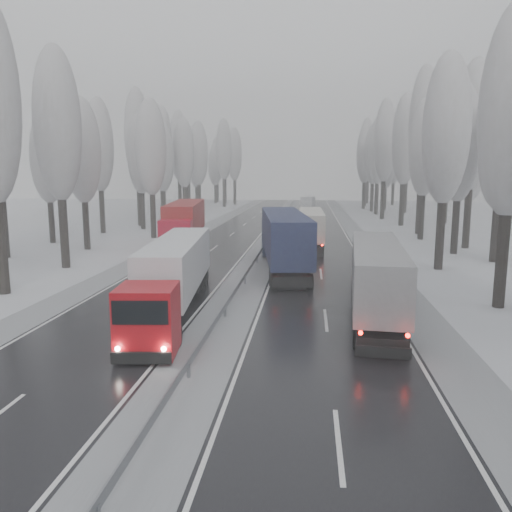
% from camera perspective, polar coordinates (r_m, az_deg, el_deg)
% --- Properties ---
extents(ground, '(260.00, 260.00, 0.00)m').
position_cam_1_polar(ground, '(15.63, -11.39, -19.32)').
color(ground, silver).
rests_on(ground, ground).
extents(carriageway_right, '(7.50, 200.00, 0.03)m').
position_cam_1_polar(carriageway_right, '(43.68, 7.28, -0.50)').
color(carriageway_right, black).
rests_on(carriageway_right, ground).
extents(carriageway_left, '(7.50, 200.00, 0.03)m').
position_cam_1_polar(carriageway_left, '(44.71, -6.30, -0.25)').
color(carriageway_left, black).
rests_on(carriageway_left, ground).
extents(median_slush, '(3.00, 200.00, 0.04)m').
position_cam_1_polar(median_slush, '(43.89, 0.41, -0.37)').
color(median_slush, '#94979B').
rests_on(median_slush, ground).
extents(shoulder_right, '(2.40, 200.00, 0.04)m').
position_cam_1_polar(shoulder_right, '(44.06, 13.72, -0.60)').
color(shoulder_right, '#94979B').
rests_on(shoulder_right, ground).
extents(shoulder_left, '(2.40, 200.00, 0.04)m').
position_cam_1_polar(shoulder_left, '(46.03, -12.33, -0.13)').
color(shoulder_left, '#94979B').
rests_on(shoulder_left, ground).
extents(median_guardrail, '(0.12, 200.00, 0.76)m').
position_cam_1_polar(median_guardrail, '(43.78, 0.41, 0.37)').
color(median_guardrail, slate).
rests_on(median_guardrail, ground).
extents(tree_18, '(3.60, 3.60, 16.58)m').
position_cam_1_polar(tree_18, '(41.46, 20.93, 13.27)').
color(tree_18, black).
rests_on(tree_18, ground).
extents(tree_19, '(3.60, 3.60, 14.57)m').
position_cam_1_polar(tree_19, '(46.81, 26.24, 10.84)').
color(tree_19, black).
rests_on(tree_19, ground).
extents(tree_20, '(3.60, 3.60, 15.71)m').
position_cam_1_polar(tree_20, '(50.14, 22.34, 11.77)').
color(tree_20, black).
rests_on(tree_20, ground).
extents(tree_21, '(3.60, 3.60, 18.62)m').
position_cam_1_polar(tree_21, '(54.72, 23.59, 13.39)').
color(tree_21, black).
rests_on(tree_21, ground).
extents(tree_22, '(3.60, 3.60, 15.86)m').
position_cam_1_polar(tree_22, '(60.05, 18.75, 11.56)').
color(tree_22, black).
rests_on(tree_22, ground).
extents(tree_23, '(3.60, 3.60, 13.55)m').
position_cam_1_polar(tree_23, '(65.46, 23.37, 9.78)').
color(tree_23, black).
rests_on(tree_23, ground).
extents(tree_24, '(3.60, 3.60, 20.49)m').
position_cam_1_polar(tree_24, '(65.72, 18.62, 13.91)').
color(tree_24, black).
rests_on(tree_24, ground).
extents(tree_25, '(3.60, 3.60, 19.44)m').
position_cam_1_polar(tree_25, '(71.25, 23.46, 12.71)').
color(tree_25, black).
rests_on(tree_25, ground).
extents(tree_26, '(3.60, 3.60, 18.78)m').
position_cam_1_polar(tree_26, '(75.61, 16.64, 12.53)').
color(tree_26, black).
rests_on(tree_26, ground).
extents(tree_27, '(3.60, 3.60, 17.62)m').
position_cam_1_polar(tree_27, '(81.01, 21.18, 11.53)').
color(tree_27, black).
rests_on(tree_27, ground).
extents(tree_28, '(3.60, 3.60, 19.62)m').
position_cam_1_polar(tree_28, '(85.99, 14.54, 12.55)').
color(tree_28, black).
rests_on(tree_28, ground).
extents(tree_29, '(3.60, 3.60, 18.11)m').
position_cam_1_polar(tree_29, '(91.17, 18.83, 11.55)').
color(tree_29, black).
rests_on(tree_29, ground).
extents(tree_30, '(3.60, 3.60, 17.86)m').
position_cam_1_polar(tree_30, '(95.61, 13.80, 11.56)').
color(tree_30, black).
rests_on(tree_30, ground).
extents(tree_31, '(3.60, 3.60, 18.58)m').
position_cam_1_polar(tree_31, '(100.49, 16.92, 11.57)').
color(tree_31, black).
rests_on(tree_31, ground).
extents(tree_32, '(3.60, 3.60, 17.33)m').
position_cam_1_polar(tree_32, '(103.05, 13.28, 11.22)').
color(tree_32, black).
rests_on(tree_32, ground).
extents(tree_33, '(3.60, 3.60, 14.33)m').
position_cam_1_polar(tree_33, '(107.37, 14.66, 10.05)').
color(tree_33, black).
rests_on(tree_33, ground).
extents(tree_34, '(3.60, 3.60, 17.63)m').
position_cam_1_polar(tree_34, '(110.01, 12.35, 11.22)').
color(tree_34, black).
rests_on(tree_34, ground).
extents(tree_35, '(3.60, 3.60, 18.25)m').
position_cam_1_polar(tree_35, '(115.29, 16.79, 11.14)').
color(tree_35, black).
rests_on(tree_35, ground).
extents(tree_36, '(3.60, 3.60, 20.23)m').
position_cam_1_polar(tree_36, '(120.00, 12.51, 11.83)').
color(tree_36, black).
rests_on(tree_36, ground).
extents(tree_37, '(3.60, 3.60, 16.37)m').
position_cam_1_polar(tree_37, '(124.79, 15.51, 10.48)').
color(tree_37, black).
rests_on(tree_37, ground).
extents(tree_38, '(3.60, 3.60, 17.97)m').
position_cam_1_polar(tree_38, '(130.62, 12.73, 10.98)').
color(tree_38, black).
rests_on(tree_38, ground).
extents(tree_39, '(3.60, 3.60, 16.19)m').
position_cam_1_polar(tree_39, '(134.89, 13.73, 10.40)').
color(tree_39, black).
rests_on(tree_39, ground).
extents(tree_58, '(3.60, 3.60, 17.21)m').
position_cam_1_polar(tree_58, '(42.49, -21.76, 13.66)').
color(tree_58, black).
rests_on(tree_58, ground).
extents(tree_60, '(3.60, 3.60, 14.84)m').
position_cam_1_polar(tree_60, '(52.18, -19.26, 11.22)').
color(tree_60, black).
rests_on(tree_60, ground).
extents(tree_61, '(3.60, 3.60, 13.95)m').
position_cam_1_polar(tree_61, '(58.34, -22.74, 10.21)').
color(tree_61, black).
rests_on(tree_61, ground).
extents(tree_62, '(3.60, 3.60, 16.04)m').
position_cam_1_polar(tree_62, '(59.70, -11.93, 11.97)').
color(tree_62, black).
rests_on(tree_62, ground).
extents(tree_63, '(3.60, 3.60, 16.88)m').
position_cam_1_polar(tree_63, '(66.25, -17.51, 11.94)').
color(tree_63, black).
rests_on(tree_63, ground).
extents(tree_64, '(3.60, 3.60, 15.42)m').
position_cam_1_polar(tree_64, '(69.57, -13.04, 11.21)').
color(tree_64, black).
rests_on(tree_64, ground).
extents(tree_65, '(3.60, 3.60, 19.48)m').
position_cam_1_polar(tree_65, '(74.06, -13.43, 13.08)').
color(tree_65, black).
rests_on(tree_65, ground).
extents(tree_66, '(3.60, 3.60, 15.23)m').
position_cam_1_polar(tree_66, '(78.70, -10.64, 10.96)').
color(tree_66, black).
rests_on(tree_66, ground).
extents(tree_67, '(3.60, 3.60, 17.09)m').
position_cam_1_polar(tree_67, '(82.97, -10.79, 11.70)').
color(tree_67, black).
rests_on(tree_67, ground).
extents(tree_68, '(3.60, 3.60, 16.65)m').
position_cam_1_polar(tree_68, '(84.83, -8.28, 11.52)').
color(tree_68, black).
rests_on(tree_68, ground).
extents(tree_69, '(3.60, 3.60, 19.35)m').
position_cam_1_polar(tree_69, '(90.05, -10.71, 12.42)').
color(tree_69, black).
rests_on(tree_69, ground).
extents(tree_70, '(3.60, 3.60, 17.09)m').
position_cam_1_polar(tree_70, '(94.58, -6.59, 11.49)').
color(tree_70, black).
rests_on(tree_70, ground).
extents(tree_71, '(3.60, 3.60, 19.61)m').
position_cam_1_polar(tree_71, '(99.66, -8.82, 12.25)').
color(tree_71, black).
rests_on(tree_71, ground).
extents(tree_72, '(3.60, 3.60, 15.11)m').
position_cam_1_polar(tree_72, '(104.22, -6.85, 10.59)').
color(tree_72, black).
rests_on(tree_72, ground).
extents(tree_73, '(3.60, 3.60, 17.22)m').
position_cam_1_polar(tree_73, '(108.82, -7.89, 11.23)').
color(tree_73, black).
rests_on(tree_73, ground).
extents(tree_74, '(3.60, 3.60, 19.68)m').
position_cam_1_polar(tree_74, '(114.14, -3.71, 11.99)').
color(tree_74, black).
rests_on(tree_74, ground).
extents(tree_75, '(3.60, 3.60, 18.60)m').
position_cam_1_polar(tree_75, '(119.89, -7.76, 11.47)').
color(tree_75, black).
rests_on(tree_75, ground).
extents(tree_76, '(3.60, 3.60, 18.55)m').
position_cam_1_polar(tree_76, '(123.21, -2.47, 11.47)').
color(tree_76, black).
rests_on(tree_76, ground).
extents(tree_77, '(3.60, 3.60, 14.32)m').
position_cam_1_polar(tree_77, '(128.03, -4.71, 10.17)').
color(tree_77, black).
rests_on(tree_77, ground).
extents(tree_78, '(3.60, 3.60, 19.55)m').
position_cam_1_polar(tree_78, '(130.30, -3.58, 11.63)').
color(tree_78, black).
rests_on(tree_78, ground).
extents(tree_79, '(3.60, 3.60, 17.07)m').
position_cam_1_polar(tree_79, '(134.67, -4.47, 10.88)').
color(tree_79, black).
rests_on(tree_79, ground).
extents(truck_grey_tarp, '(3.52, 15.18, 3.86)m').
position_cam_1_polar(truck_grey_tarp, '(27.56, 13.49, -1.76)').
color(truck_grey_tarp, '#515056').
rests_on(truck_grey_tarp, ground).
extents(truck_blue_box, '(5.06, 17.84, 4.54)m').
position_cam_1_polar(truck_blue_box, '(38.69, 3.13, 2.23)').
color(truck_blue_box, navy).
rests_on(truck_blue_box, ground).
extents(truck_cream_box, '(2.64, 14.74, 3.77)m').
position_cam_1_polar(truck_cream_box, '(51.79, 6.25, 3.50)').
color(truck_cream_box, '#ACA698').
rests_on(truck_cream_box, ground).
extents(box_truck_distant, '(3.10, 7.79, 2.83)m').
position_cam_1_polar(box_truck_distant, '(104.61, 5.99, 6.04)').
color(box_truck_distant, '#A6A9AD').
rests_on(box_truck_distant, ground).
extents(truck_red_white, '(3.87, 15.13, 3.85)m').
position_cam_1_polar(truck_red_white, '(27.27, -9.30, -1.75)').
color(truck_red_white, '#A70911').
rests_on(truck_red_white, ground).
extents(truck_red_red, '(5.20, 17.98, 4.57)m').
position_cam_1_polar(truck_red_red, '(50.90, -8.15, 3.90)').
color(truck_red_red, '#B60A1F').
rests_on(truck_red_red, ground).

